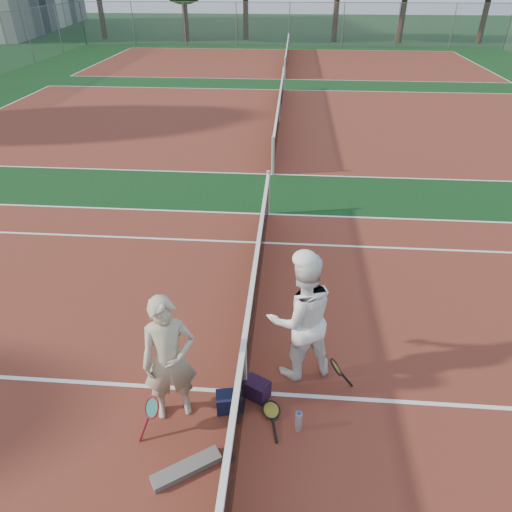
% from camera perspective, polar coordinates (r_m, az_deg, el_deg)
% --- Properties ---
extents(ground, '(130.00, 130.00, 0.00)m').
position_cam_1_polar(ground, '(6.62, -1.35, -16.69)').
color(ground, black).
rests_on(ground, ground).
extents(court_main, '(23.77, 10.97, 0.01)m').
position_cam_1_polar(court_main, '(6.62, -1.35, -16.67)').
color(court_main, maroon).
rests_on(court_main, ground).
extents(court_far_a, '(23.77, 10.97, 0.01)m').
position_cam_1_polar(court_far_a, '(18.52, 2.92, 16.49)').
color(court_far_a, maroon).
rests_on(court_far_a, ground).
extents(court_far_b, '(23.77, 10.97, 0.01)m').
position_cam_1_polar(court_far_b, '(31.73, 3.85, 23.03)').
color(court_far_b, maroon).
rests_on(court_far_b, ground).
extents(net_main, '(0.10, 10.98, 1.02)m').
position_cam_1_polar(net_main, '(6.24, -1.41, -13.60)').
color(net_main, black).
rests_on(net_main, ground).
extents(net_far_a, '(0.10, 10.98, 1.02)m').
position_cam_1_polar(net_far_a, '(18.39, 2.97, 18.01)').
color(net_far_a, black).
rests_on(net_far_a, ground).
extents(net_far_b, '(0.10, 10.98, 1.02)m').
position_cam_1_polar(net_far_b, '(31.65, 3.88, 23.94)').
color(net_far_b, black).
rests_on(net_far_b, ground).
extents(fence_back, '(32.00, 0.06, 3.00)m').
position_cam_1_polar(fence_back, '(38.49, 4.18, 26.86)').
color(fence_back, slate).
rests_on(fence_back, ground).
extents(player_a, '(0.78, 0.64, 1.84)m').
position_cam_1_polar(player_a, '(5.84, -10.79, -12.65)').
color(player_a, '#B9AF8F').
rests_on(player_a, ground).
extents(player_b, '(1.15, 1.02, 1.97)m').
position_cam_1_polar(player_b, '(6.27, 5.65, -7.67)').
color(player_b, white).
rests_on(player_b, ground).
extents(racket_red, '(0.42, 0.43, 0.53)m').
position_cam_1_polar(racket_red, '(6.17, -12.72, -18.88)').
color(racket_red, maroon).
rests_on(racket_red, ground).
extents(racket_black_held, '(0.40, 0.32, 0.51)m').
position_cam_1_polar(racket_black_held, '(6.58, 9.86, -14.39)').
color(racket_black_held, black).
rests_on(racket_black_held, ground).
extents(racket_spare, '(0.39, 0.64, 0.09)m').
position_cam_1_polar(racket_spare, '(6.36, 1.91, -18.77)').
color(racket_spare, black).
rests_on(racket_spare, ground).
extents(sports_bag_navy, '(0.38, 0.29, 0.27)m').
position_cam_1_polar(sports_bag_navy, '(6.35, -3.38, -17.72)').
color(sports_bag_navy, black).
rests_on(sports_bag_navy, ground).
extents(sports_bag_purple, '(0.41, 0.37, 0.28)m').
position_cam_1_polar(sports_bag_purple, '(6.48, 0.06, -16.28)').
color(sports_bag_purple, black).
rests_on(sports_bag_purple, ground).
extents(net_cover_canvas, '(0.80, 0.62, 0.09)m').
position_cam_1_polar(net_cover_canvas, '(5.93, -8.68, -24.77)').
color(net_cover_canvas, '#635E5A').
rests_on(net_cover_canvas, ground).
extents(water_bottle, '(0.09, 0.09, 0.30)m').
position_cam_1_polar(water_bottle, '(6.14, 5.32, -19.91)').
color(water_bottle, '#ACC4DA').
rests_on(water_bottle, ground).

